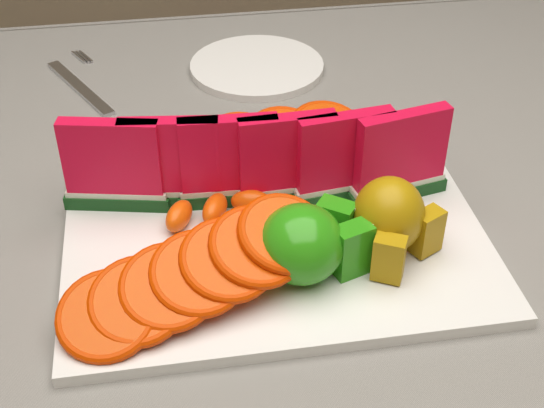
# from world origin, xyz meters

# --- Properties ---
(table) EXTENTS (1.40, 0.90, 0.75)m
(table) POSITION_xyz_m (0.00, 0.00, 0.65)
(table) COLOR #45311B
(table) RESTS_ON ground
(tablecloth) EXTENTS (1.53, 1.03, 0.20)m
(tablecloth) POSITION_xyz_m (0.00, 0.00, 0.72)
(tablecloth) COLOR gray
(tablecloth) RESTS_ON table
(platter) EXTENTS (0.40, 0.30, 0.01)m
(platter) POSITION_xyz_m (0.08, -0.04, 0.76)
(platter) COLOR silver
(platter) RESTS_ON tablecloth
(apple_cluster) EXTENTS (0.11, 0.09, 0.07)m
(apple_cluster) POSITION_xyz_m (0.10, -0.10, 0.80)
(apple_cluster) COLOR #297E0A
(apple_cluster) RESTS_ON platter
(pear_cluster) EXTENTS (0.09, 0.09, 0.07)m
(pear_cluster) POSITION_xyz_m (0.18, -0.08, 0.81)
(pear_cluster) COLOR #AC6A1C
(pear_cluster) RESTS_ON platter
(side_plate) EXTENTS (0.24, 0.24, 0.01)m
(side_plate) POSITION_xyz_m (0.12, 0.32, 0.76)
(side_plate) COLOR silver
(side_plate) RESTS_ON tablecloth
(fork) EXTENTS (0.09, 0.19, 0.00)m
(fork) POSITION_xyz_m (-0.12, 0.32, 0.76)
(fork) COLOR silver
(fork) RESTS_ON tablecloth
(watermelon_row) EXTENTS (0.39, 0.07, 0.10)m
(watermelon_row) POSITION_xyz_m (0.07, 0.02, 0.82)
(watermelon_row) COLOR #10360C
(watermelon_row) RESTS_ON platter
(orange_fan_front) EXTENTS (0.26, 0.16, 0.07)m
(orange_fan_front) POSITION_xyz_m (0.00, -0.12, 0.80)
(orange_fan_front) COLOR #F22600
(orange_fan_front) RESTS_ON platter
(orange_fan_back) EXTENTS (0.29, 0.11, 0.05)m
(orange_fan_back) POSITION_xyz_m (0.07, 0.10, 0.79)
(orange_fan_back) COLOR #F22600
(orange_fan_back) RESTS_ON platter
(tangerine_segments) EXTENTS (0.15, 0.08, 0.03)m
(tangerine_segments) POSITION_xyz_m (0.05, -0.02, 0.78)
(tangerine_segments) COLOR #E64E1E
(tangerine_segments) RESTS_ON platter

